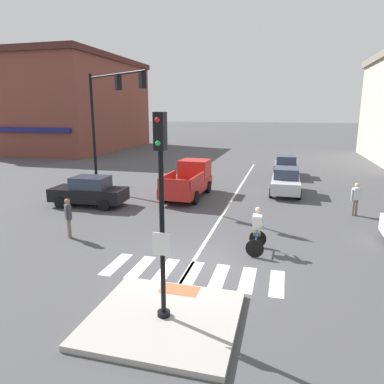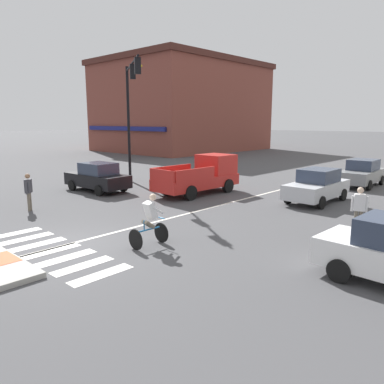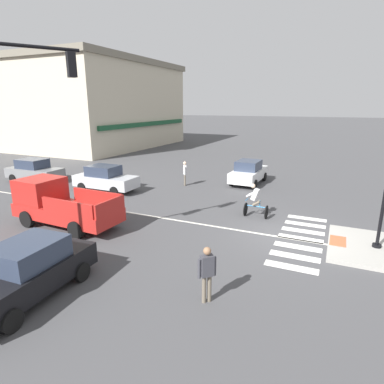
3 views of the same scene
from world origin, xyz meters
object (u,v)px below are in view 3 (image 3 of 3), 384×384
Objects in this scene: cyclist at (255,200)px; pickup_truck_red_westbound_far at (59,204)px; pedestrian_waiting_far_side at (185,171)px; car_silver_eastbound_far at (105,179)px; pedestrian_at_curb_left at (207,270)px; car_white_cross_right at (249,172)px; car_grey_eastbound_distant at (34,171)px; car_black_cross_left at (27,271)px.

pickup_truck_red_westbound_far is at bearing 120.88° from cyclist.
cyclist is 7.37m from pedestrian_waiting_far_side.
pickup_truck_red_westbound_far reaches higher than cyclist.
pedestrian_at_curb_left is (-8.58, -10.49, 0.17)m from car_silver_eastbound_far.
pedestrian_waiting_far_side is (-2.43, 3.81, 0.17)m from car_white_cross_right.
pedestrian_at_curb_left reaches higher than car_grey_eastbound_distant.
car_black_cross_left and car_white_cross_right have the same top height.
car_grey_eastbound_distant is at bearing 63.09° from pedestrian_at_curb_left.
car_black_cross_left is 2.49× the size of cyclist.
car_white_cross_right is at bearing -7.39° from car_black_cross_left.
pedestrian_waiting_far_side reaches higher than car_white_cross_right.
pedestrian_waiting_far_side is at bearing -71.72° from car_grey_eastbound_distant.
car_grey_eastbound_distant is (10.41, 12.08, 0.00)m from car_black_cross_left.
pedestrian_at_curb_left is (-14.41, -2.65, 0.17)m from car_white_cross_right.
cyclist is (9.46, -4.24, 0.06)m from car_black_cross_left.
car_grey_eastbound_distant is 0.81× the size of pickup_truck_red_westbound_far.
pedestrian_waiting_far_side is at bearing 28.33° from pedestrian_at_curb_left.
pedestrian_at_curb_left is 13.61m from pedestrian_waiting_far_side.
cyclist reaches higher than pedestrian_waiting_far_side.
cyclist is (-0.98, -9.96, 0.06)m from car_silver_eastbound_far.
car_black_cross_left is 5.99m from pickup_truck_red_westbound_far.
pedestrian_at_curb_left is at bearing -151.67° from pedestrian_waiting_far_side.
pickup_truck_red_westbound_far is at bearing 153.32° from car_white_cross_right.
car_grey_eastbound_distant is (-5.86, 14.19, 0.00)m from car_white_cross_right.
pickup_truck_red_westbound_far is 3.09× the size of pedestrian_waiting_far_side.
pedestrian_waiting_far_side is (3.40, -4.03, 0.17)m from car_silver_eastbound_far.
pickup_truck_red_westbound_far reaches higher than pedestrian_waiting_far_side.
pedestrian_at_curb_left is (-8.55, -16.84, 0.17)m from car_grey_eastbound_distant.
car_grey_eastbound_distant is 2.49× the size of pedestrian_at_curb_left.
car_black_cross_left is at bearing 155.88° from cyclist.
cyclist reaches higher than car_black_cross_left.
car_white_cross_right is 12.92m from pickup_truck_red_westbound_far.
car_black_cross_left is 10.37m from cyclist.
car_grey_eastbound_distant is at bearing 86.69° from cyclist.
car_white_cross_right is 14.65m from pedestrian_at_curb_left.
cyclist reaches higher than car_silver_eastbound_far.
pedestrian_waiting_far_side reaches higher than car_black_cross_left.
cyclist is 7.62m from pedestrian_at_curb_left.
car_black_cross_left is 5.11m from pedestrian_at_curb_left.
pickup_truck_red_westbound_far is 8.92m from pedestrian_at_curb_left.
cyclist reaches higher than car_grey_eastbound_distant.
pedestrian_at_curb_left reaches higher than car_black_cross_left.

